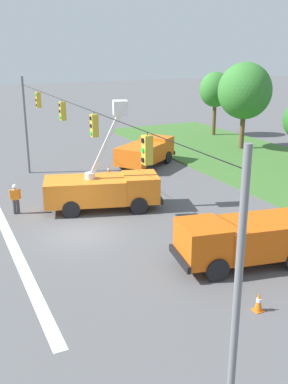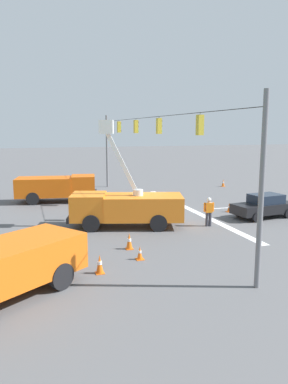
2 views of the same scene
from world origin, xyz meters
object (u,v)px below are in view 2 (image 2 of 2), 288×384
traffic_cone_foreground_left (223,183)px  traffic_cone_lane_edge_a (76,190)px  sedan_black (264,206)px  traffic_cone_mid_left (140,253)px  traffic_cone_mid_right (129,241)px  traffic_cone_near_bucket (229,208)px  utility_truck_bucket_lift (126,205)px  utility_truck_support_far (57,187)px  traffic_cone_foreground_right (100,264)px  utility_truck_support_near (2,265)px  road_worker (209,210)px

traffic_cone_foreground_left → traffic_cone_lane_edge_a: traffic_cone_lane_edge_a is taller
sedan_black → traffic_cone_mid_left: bearing=117.3°
traffic_cone_foreground_left → traffic_cone_lane_edge_a: 15.07m
traffic_cone_mid_right → traffic_cone_near_bucket: bearing=-56.8°
traffic_cone_foreground_left → traffic_cone_mid_left: size_ratio=1.20×
traffic_cone_lane_edge_a → traffic_cone_mid_right: bearing=-178.7°
sedan_black → traffic_cone_near_bucket: (2.16, 1.37, -0.48)m
utility_truck_bucket_lift → traffic_cone_near_bucket: 8.30m
utility_truck_bucket_lift → utility_truck_support_far: size_ratio=1.08×
traffic_cone_foreground_left → sedan_black: bearing=161.7°
traffic_cone_mid_right → traffic_cone_near_bucket: 10.79m
traffic_cone_foreground_right → traffic_cone_mid_left: traffic_cone_foreground_right is taller
utility_truck_bucket_lift → traffic_cone_mid_left: 5.96m
utility_truck_bucket_lift → utility_truck_support_near: size_ratio=1.16×
traffic_cone_mid_left → traffic_cone_mid_right: size_ratio=0.78×
utility_truck_bucket_lift → traffic_cone_mid_left: size_ratio=11.25×
traffic_cone_lane_edge_a → utility_truck_bucket_lift: bearing=-173.9°
utility_truck_bucket_lift → traffic_cone_near_bucket: (1.70, -8.07, -1.02)m
traffic_cone_lane_edge_a → traffic_cone_foreground_right: bearing=175.3°
traffic_cone_near_bucket → traffic_cone_lane_edge_a: (10.89, 9.41, 0.07)m
traffic_cone_foreground_right → traffic_cone_near_bucket: (8.57, -11.02, -0.08)m
road_worker → traffic_cone_foreground_left: 16.52m
utility_truck_support_near → traffic_cone_mid_left: 6.18m
utility_truck_support_near → road_worker: bearing=-59.9°
utility_truck_support_near → road_worker: (6.61, -11.42, -0.19)m
traffic_cone_lane_edge_a → traffic_cone_near_bucket: bearing=-139.1°
traffic_cone_near_bucket → traffic_cone_lane_edge_a: traffic_cone_lane_edge_a is taller
road_worker → traffic_cone_near_bucket: bearing=-46.2°
utility_truck_support_far → traffic_cone_mid_right: size_ratio=8.17×
utility_truck_support_near → sedan_black: (7.56, -16.04, -0.40)m
utility_truck_bucket_lift → sedan_black: (-0.47, -9.43, -0.54)m
road_worker → traffic_cone_near_bucket: (3.11, -3.25, -0.69)m
utility_truck_support_near → traffic_cone_lane_edge_a: (20.61, -5.25, -0.80)m
utility_truck_bucket_lift → utility_truck_support_far: 9.87m
traffic_cone_lane_edge_a → road_worker: bearing=-156.2°
utility_truck_support_near → traffic_cone_lane_edge_a: utility_truck_support_near is taller
traffic_cone_foreground_right → traffic_cone_mid_right: 3.33m
traffic_cone_mid_right → utility_truck_support_far: bearing=9.7°
traffic_cone_lane_edge_a → traffic_cone_foreground_left: bearing=-90.3°
utility_truck_bucket_lift → traffic_cone_foreground_right: utility_truck_bucket_lift is taller
sedan_black → traffic_cone_near_bucket: size_ratio=6.98×
utility_truck_bucket_lift → utility_truck_support_near: utility_truck_bucket_lift is taller
traffic_cone_mid_right → road_worker: bearing=-64.2°
utility_truck_support_far → utility_truck_support_near: bearing=169.1°
traffic_cone_foreground_left → traffic_cone_near_bucket: traffic_cone_foreground_left is taller
traffic_cone_foreground_right → utility_truck_support_far: bearing=1.1°
utility_truck_bucket_lift → traffic_cone_lane_edge_a: bearing=6.1°
utility_truck_bucket_lift → traffic_cone_mid_right: (-4.21, 0.96, -0.92)m
utility_truck_bucket_lift → road_worker: bearing=-106.3°
traffic_cone_foreground_right → traffic_cone_lane_edge_a: bearing=-4.7°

